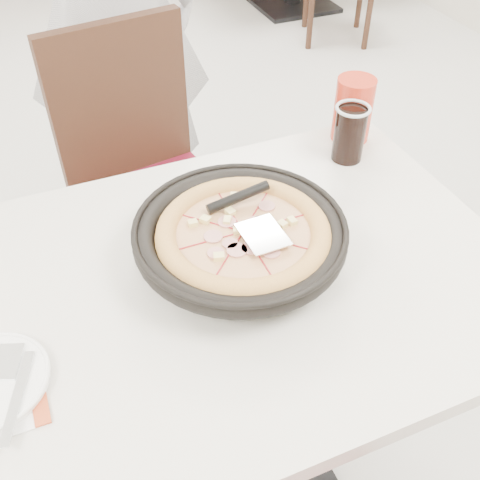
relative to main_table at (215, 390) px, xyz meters
name	(u,v)px	position (x,y,z in m)	size (l,w,h in m)	color
floor	(79,333)	(-0.28, 0.62, -0.38)	(7.00, 7.00, 0.00)	beige
main_table	(215,390)	(0.00, 0.00, 0.00)	(1.20, 0.80, 0.75)	silver
chair_far	(156,199)	(0.05, 0.63, 0.10)	(0.42, 0.42, 0.95)	black
trivet	(254,239)	(0.12, 0.05, 0.39)	(0.13, 0.13, 0.04)	black
pizza_pan	(240,243)	(0.08, 0.03, 0.42)	(0.36, 0.36, 0.01)	black
pizza	(243,240)	(0.08, 0.02, 0.44)	(0.31, 0.31, 0.02)	#DBA253
pizza_server	(263,234)	(0.10, -0.02, 0.47)	(0.07, 0.09, 0.00)	white
fork	(18,397)	(-0.36, -0.14, 0.39)	(0.02, 0.17, 0.00)	white
cola_glass	(349,135)	(0.45, 0.26, 0.44)	(0.07, 0.07, 0.13)	black
red_cup	(353,110)	(0.51, 0.33, 0.45)	(0.09, 0.09, 0.16)	red
diner_person	(107,1)	(0.09, 1.17, 0.50)	(0.64, 0.42, 1.76)	silver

